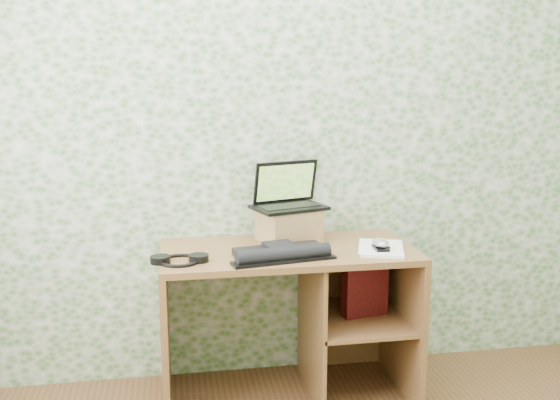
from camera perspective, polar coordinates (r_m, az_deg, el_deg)
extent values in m
plane|color=silver|center=(3.18, -0.31, 6.61)|extent=(3.50, 0.00, 3.50)
cube|color=brown|center=(2.98, 0.69, -4.76)|extent=(1.20, 0.60, 0.03)
cube|color=brown|center=(3.05, -10.42, -11.98)|extent=(0.03, 0.60, 0.72)
cube|color=brown|center=(3.25, 11.05, -10.56)|extent=(0.03, 0.60, 0.72)
cube|color=brown|center=(3.12, 2.89, -11.29)|extent=(0.02, 0.56, 0.72)
cube|color=brown|center=(3.17, 7.06, -10.61)|extent=(0.46, 0.56, 0.02)
cube|color=brown|center=(3.44, 5.77, -9.19)|extent=(0.48, 0.02, 0.72)
cube|color=#9A6845|center=(3.10, 0.82, -2.30)|extent=(0.33, 0.30, 0.16)
cube|color=black|center=(3.08, 0.83, -0.68)|extent=(0.40, 0.33, 0.02)
cube|color=black|center=(3.07, 0.86, -0.53)|extent=(0.32, 0.21, 0.00)
cube|color=black|center=(3.15, 0.51, 1.69)|extent=(0.34, 0.16, 0.21)
cube|color=#325317|center=(3.14, 0.54, 1.64)|extent=(0.31, 0.13, 0.18)
cube|color=black|center=(2.87, -0.04, -4.68)|extent=(0.44, 0.22, 0.03)
cube|color=black|center=(2.87, -0.04, -4.50)|extent=(0.15, 0.15, 0.05)
cylinder|color=black|center=(2.77, 0.35, -4.95)|extent=(0.44, 0.14, 0.07)
cube|color=black|center=(2.77, 0.37, -5.53)|extent=(0.48, 0.18, 0.01)
torus|color=black|center=(2.79, -9.16, -5.48)|extent=(0.19, 0.19, 0.02)
cylinder|color=black|center=(2.79, -10.89, -5.37)|extent=(0.09, 0.09, 0.03)
cylinder|color=black|center=(2.79, -7.44, -5.28)|extent=(0.09, 0.09, 0.03)
cube|color=white|center=(2.99, 9.21, -4.38)|extent=(0.29, 0.34, 0.01)
ellipsoid|color=#B7B7BA|center=(2.95, 9.20, -4.10)|extent=(0.08, 0.12, 0.04)
cylinder|color=black|center=(3.02, 9.53, -4.03)|extent=(0.02, 0.13, 0.01)
cube|color=maroon|center=(3.13, 7.75, -8.08)|extent=(0.23, 0.11, 0.27)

